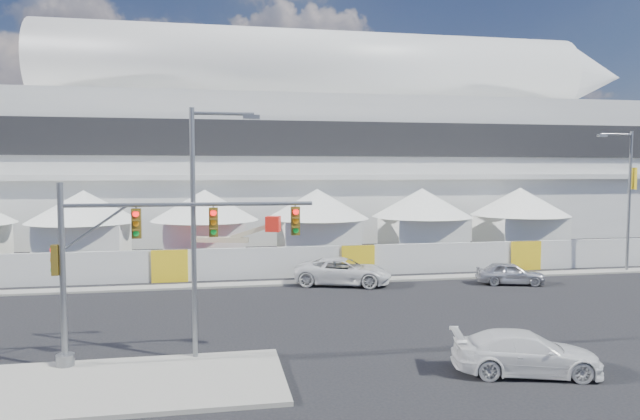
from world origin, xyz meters
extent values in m
plane|color=black|center=(0.00, 0.00, 0.00)|extent=(160.00, 160.00, 0.00)
cube|color=gray|center=(-6.00, -3.00, 0.07)|extent=(10.00, 5.00, 0.15)
cube|color=gray|center=(20.00, 12.50, 0.06)|extent=(80.00, 1.20, 0.12)
cube|color=silver|center=(8.00, 42.00, 7.00)|extent=(80.00, 24.00, 14.00)
cube|color=black|center=(8.00, 29.85, 9.80)|extent=(68.00, 0.30, 3.20)
cube|color=silver|center=(8.00, 29.60, 6.30)|extent=(72.00, 0.80, 0.50)
cylinder|color=silver|center=(8.00, 40.00, 17.78)|extent=(57.60, 8.40, 8.40)
cylinder|color=silver|center=(10.00, 40.00, 17.36)|extent=(51.60, 6.80, 6.80)
cylinder|color=silver|center=(12.00, 40.00, 16.94)|extent=(45.60, 5.20, 5.20)
cone|color=silver|center=(40.80, 40.00, 18.00)|extent=(8.00, 7.60, 7.60)
cube|color=white|center=(-13.00, 24.00, 1.50)|extent=(6.00, 6.00, 3.00)
cone|color=white|center=(-13.00, 24.00, 4.20)|extent=(8.40, 8.40, 2.40)
cube|color=white|center=(-4.00, 24.00, 1.50)|extent=(6.00, 6.00, 3.00)
cone|color=white|center=(-4.00, 24.00, 4.20)|extent=(8.40, 8.40, 2.40)
cube|color=white|center=(5.00, 24.00, 1.50)|extent=(6.00, 6.00, 3.00)
cone|color=white|center=(5.00, 24.00, 4.20)|extent=(8.40, 8.40, 2.40)
cube|color=white|center=(14.00, 24.00, 1.50)|extent=(6.00, 6.00, 3.00)
cone|color=white|center=(14.00, 24.00, 4.20)|extent=(8.40, 8.40, 2.40)
cube|color=white|center=(23.00, 24.00, 1.50)|extent=(6.00, 6.00, 3.00)
cone|color=white|center=(23.00, 24.00, 4.20)|extent=(8.40, 8.40, 2.40)
cube|color=silver|center=(6.00, 14.50, 1.00)|extent=(70.00, 0.25, 2.00)
imported|color=#B9B9BE|center=(14.39, 9.95, 0.68)|extent=(2.63, 4.28, 1.36)
imported|color=silver|center=(4.38, 11.70, 0.81)|extent=(4.39, 6.39, 1.62)
imported|color=silver|center=(7.16, -4.21, 0.72)|extent=(3.18, 5.29, 1.43)
imported|color=black|center=(21.75, 17.56, 0.78)|extent=(2.95, 4.91, 1.56)
cylinder|color=slate|center=(-8.38, -1.00, 3.33)|extent=(0.21, 0.21, 6.36)
cylinder|color=slate|center=(-8.38, -1.00, 0.35)|extent=(0.62, 0.62, 0.40)
cylinder|color=slate|center=(-4.03, -1.00, 5.71)|extent=(8.70, 0.14, 0.14)
cube|color=#594714|center=(-5.90, -1.00, 5.07)|extent=(0.32, 0.22, 1.05)
cube|color=#594714|center=(-3.26, -1.00, 5.07)|extent=(0.32, 0.22, 1.05)
cube|color=#594714|center=(-0.30, -1.00, 5.07)|extent=(0.32, 0.22, 1.05)
cube|color=#594714|center=(-8.60, -1.00, 3.86)|extent=(0.22, 0.32, 1.05)
cylinder|color=slate|center=(-3.97, -0.80, 4.65)|extent=(0.18, 0.18, 8.99)
cylinder|color=slate|center=(-2.87, -0.80, 8.94)|extent=(2.20, 0.12, 0.12)
cube|color=slate|center=(-1.87, -0.80, 8.84)|extent=(0.60, 0.25, 0.15)
cylinder|color=slate|center=(24.47, 12.50, 4.77)|extent=(0.19, 0.19, 9.55)
cylinder|color=slate|center=(23.30, 12.50, 9.33)|extent=(2.33, 0.13, 0.13)
cube|color=slate|center=(22.24, 12.50, 9.23)|extent=(0.64, 0.27, 0.16)
cube|color=yellow|center=(24.73, 12.50, 6.36)|extent=(0.03, 0.64, 1.48)
cube|color=red|center=(-4.07, 18.80, 0.57)|extent=(4.07, 2.68, 1.15)
cube|color=beige|center=(-2.82, 18.80, 2.08)|extent=(3.90, 1.49, 0.36)
cube|color=beige|center=(-0.53, 18.80, 2.71)|extent=(3.03, 1.18, 1.26)
cube|color=red|center=(0.93, 18.80, 3.23)|extent=(1.17, 1.17, 1.04)
camera|label=1|loc=(-3.19, -21.64, 6.92)|focal=32.00mm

